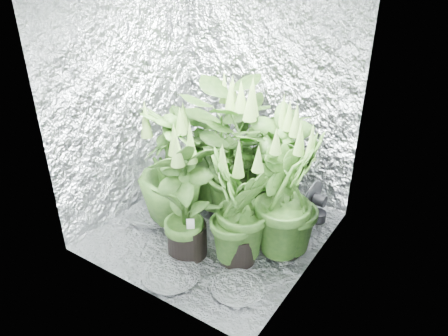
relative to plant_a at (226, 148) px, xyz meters
name	(u,v)px	position (x,y,z in m)	size (l,w,h in m)	color
ground	(214,231)	(0.13, -0.37, -0.55)	(1.60, 1.60, 0.00)	silver
walls	(212,113)	(0.13, -0.37, 0.45)	(1.62, 1.62, 2.00)	silver
plant_a	(226,148)	(0.00, 0.00, 0.00)	(1.13, 1.13, 1.15)	black
plant_b	(280,168)	(0.47, 0.05, -0.07)	(0.68, 0.68, 1.04)	black
plant_c	(289,197)	(0.71, -0.29, -0.07)	(0.65, 0.65, 1.02)	black
plant_d	(171,168)	(-0.24, -0.42, -0.07)	(0.73, 0.73, 1.04)	black
plant_e	(245,159)	(0.25, -0.10, 0.02)	(1.32, 1.32, 1.19)	black
plant_f	(185,200)	(0.12, -0.71, -0.08)	(0.68, 0.68, 1.03)	black
plant_g	(239,210)	(0.47, -0.57, -0.11)	(0.50, 0.50, 0.95)	black
circulation_fan	(316,204)	(0.74, 0.22, -0.40)	(0.14, 0.31, 0.35)	black
plant_label	(190,225)	(0.19, -0.74, -0.25)	(0.06, 0.01, 0.09)	white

